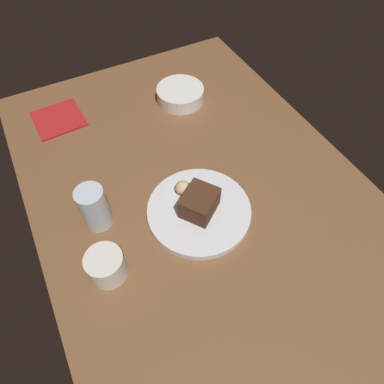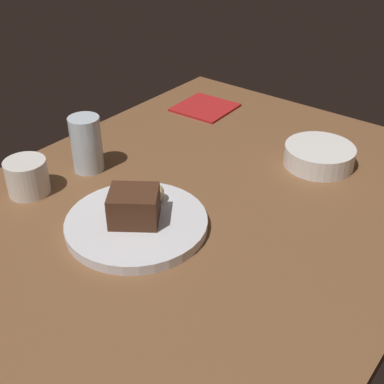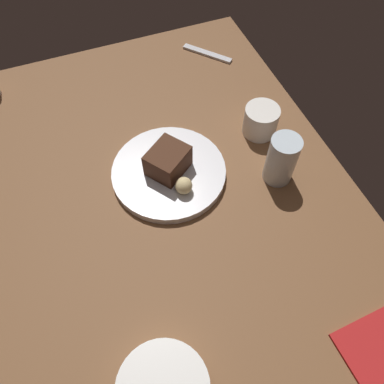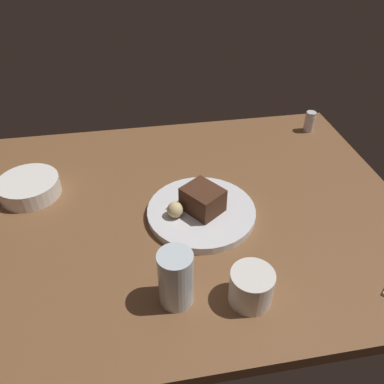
{
  "view_description": "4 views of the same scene",
  "coord_description": "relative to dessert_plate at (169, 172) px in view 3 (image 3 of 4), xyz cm",
  "views": [
    {
      "loc": [
        48.5,
        -26.19,
        74.2
      ],
      "look_at": [
        4.33,
        -3.1,
        5.68
      ],
      "focal_mm": 31.47,
      "sensor_mm": 36.0,
      "label": 1
    },
    {
      "loc": [
        60.92,
        49.64,
        58.51
      ],
      "look_at": [
        0.06,
        1.89,
        8.33
      ],
      "focal_mm": 47.4,
      "sensor_mm": 36.0,
      "label": 2
    },
    {
      "loc": [
        -40.26,
        9.91,
        74.62
      ],
      "look_at": [
        0.08,
        -5.78,
        7.66
      ],
      "focal_mm": 35.96,
      "sensor_mm": 36.0,
      "label": 3
    },
    {
      "loc": [
        -4.81,
        -71.46,
        64.87
      ],
      "look_at": [
        7.27,
        -1.7,
        8.81
      ],
      "focal_mm": 36.13,
      "sensor_mm": 36.0,
      "label": 4
    }
  ],
  "objects": [
    {
      "name": "water_glass",
      "position": [
        -9.09,
        -22.73,
        5.08
      ],
      "size": [
        6.56,
        6.56,
        12.06
      ],
      "primitive_type": "cylinder",
      "color": "silver",
      "rests_on": "dining_table"
    },
    {
      "name": "bread_roll",
      "position": [
        -6.4,
        -1.25,
        2.82
      ],
      "size": [
        3.73,
        3.73,
        3.73
      ],
      "primitive_type": "sphere",
      "color": "#DBC184",
      "rests_on": "dessert_plate"
    },
    {
      "name": "chocolate_cake_slice",
      "position": [
        0.26,
        -0.06,
        3.93
      ],
      "size": [
        10.99,
        11.27,
        5.94
      ],
      "primitive_type": "cube",
      "rotation": [
        0.0,
        0.0,
        0.62
      ],
      "color": "#472819",
      "rests_on": "dessert_plate"
    },
    {
      "name": "dessert_spoon",
      "position": [
        36.25,
        -24.44,
        -0.6
      ],
      "size": [
        12.48,
        11.23,
        0.7
      ],
      "primitive_type": "cube",
      "rotation": [
        0.0,
        0.0,
        3.86
      ],
      "color": "silver",
      "rests_on": "dining_table"
    },
    {
      "name": "dining_table",
      "position": [
        -9.18,
        3.69,
        -2.45
      ],
      "size": [
        120.0,
        84.0,
        3.0
      ],
      "primitive_type": "cube",
      "color": "brown",
      "rests_on": "ground"
    },
    {
      "name": "coffee_cup",
      "position": [
        4.58,
        -25.12,
        2.62
      ],
      "size": [
        8.27,
        8.27,
        7.15
      ],
      "primitive_type": "cylinder",
      "color": "silver",
      "rests_on": "dining_table"
    },
    {
      "name": "dessert_plate",
      "position": [
        0.0,
        0.0,
        0.0
      ],
      "size": [
        25.75,
        25.75,
        1.91
      ],
      "primitive_type": "cylinder",
      "color": "silver",
      "rests_on": "dining_table"
    }
  ]
}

